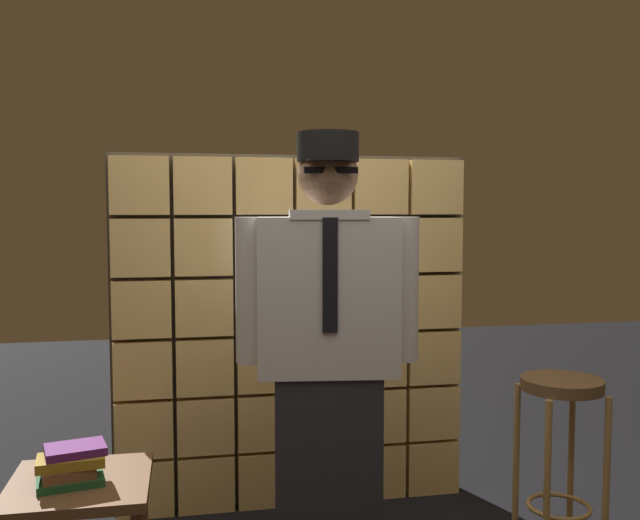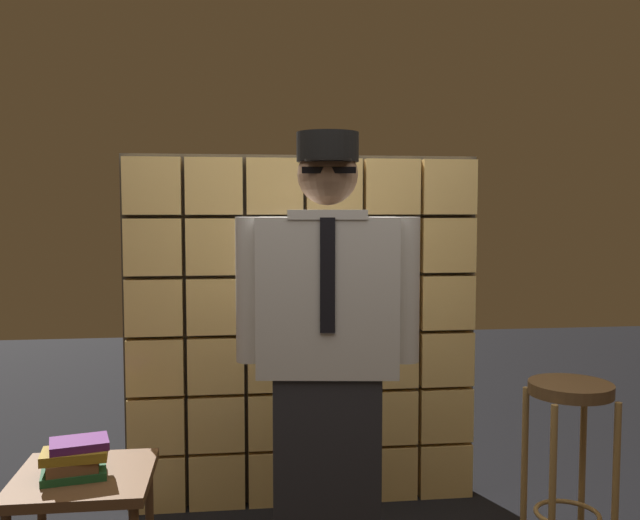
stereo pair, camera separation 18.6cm
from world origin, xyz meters
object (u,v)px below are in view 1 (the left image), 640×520
at_px(bar_stool, 561,426).
at_px(book_stack, 71,465).
at_px(side_table, 80,496).
at_px(coffee_mug, 53,471).
at_px(standing_person, 328,355).

xyz_separation_m(bar_stool, book_stack, (-1.98, 0.03, -0.04)).
height_order(side_table, coffee_mug, coffee_mug).
relative_size(standing_person, bar_stool, 2.26).
relative_size(bar_stool, side_table, 1.53).
height_order(side_table, book_stack, book_stack).
height_order(standing_person, book_stack, standing_person).
height_order(bar_stool, book_stack, bar_stool).
distance_m(book_stack, coffee_mug, 0.07).
bearing_deg(bar_stool, book_stack, 179.11).
bearing_deg(coffee_mug, book_stack, -7.08).
relative_size(standing_person, book_stack, 6.63).
bearing_deg(bar_stool, coffee_mug, 178.91).
bearing_deg(side_table, book_stack, -132.40).
height_order(standing_person, side_table, standing_person).
height_order(bar_stool, side_table, bar_stool).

